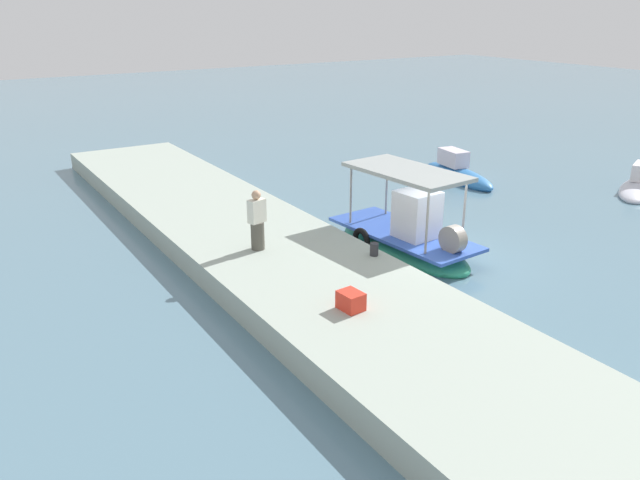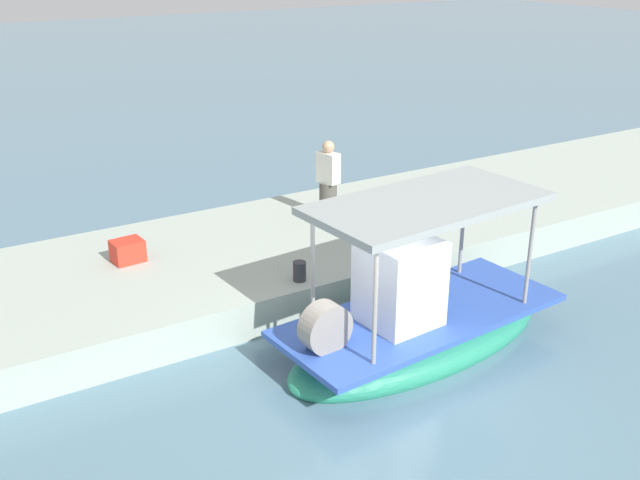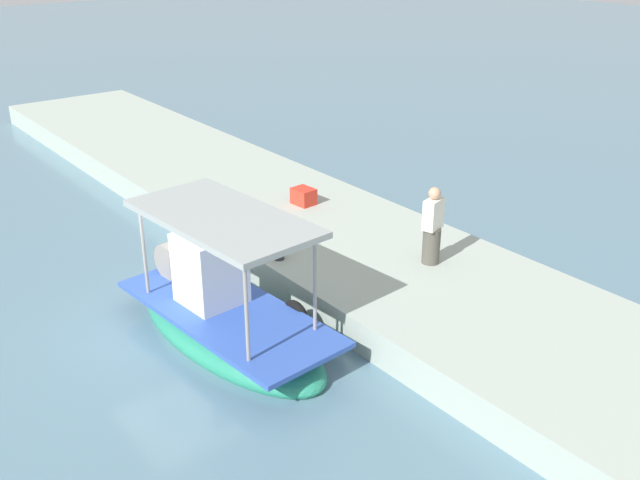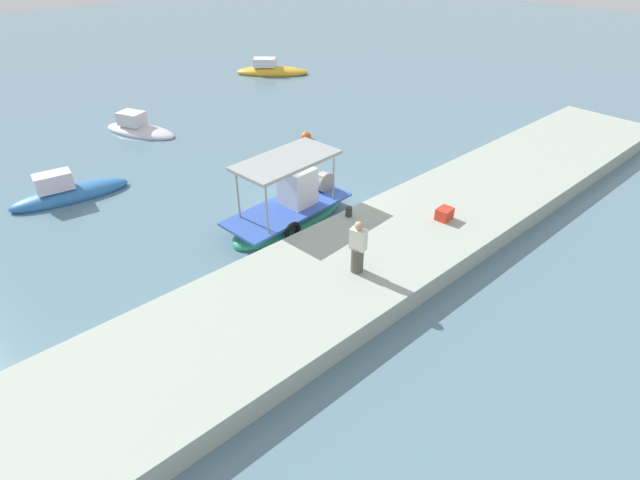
{
  "view_description": "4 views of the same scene",
  "coord_description": "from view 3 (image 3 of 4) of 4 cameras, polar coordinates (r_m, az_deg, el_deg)",
  "views": [
    {
      "loc": [
        12.85,
        -12.46,
        7.28
      ],
      "look_at": [
        -1.73,
        -3.27,
        0.81
      ],
      "focal_mm": 35.42,
      "sensor_mm": 36.0,
      "label": 1
    },
    {
      "loc": [
        5.78,
        8.0,
        6.4
      ],
      "look_at": [
        -1.02,
        -3.22,
        1.05
      ],
      "focal_mm": 41.38,
      "sensor_mm": 36.0,
      "label": 2
    },
    {
      "loc": [
        -12.24,
        5.77,
        7.67
      ],
      "look_at": [
        -0.72,
        -3.19,
        1.17
      ],
      "focal_mm": 41.27,
      "sensor_mm": 36.0,
      "label": 3
    },
    {
      "loc": [
        -11.41,
        -13.38,
        9.85
      ],
      "look_at": [
        -2.0,
        -2.99,
        0.72
      ],
      "focal_mm": 28.06,
      "sensor_mm": 36.0,
      "label": 4
    }
  ],
  "objects": [
    {
      "name": "dock_quay",
      "position": [
        17.57,
        1.9,
        -0.65
      ],
      "size": [
        36.0,
        4.76,
        0.7
      ],
      "primitive_type": "cube",
      "color": "#A5B2A5",
      "rests_on": "ground_plane"
    },
    {
      "name": "cargo_crate",
      "position": [
        19.22,
        -1.29,
        3.41
      ],
      "size": [
        0.61,
        0.51,
        0.43
      ],
      "primitive_type": "cube",
      "rotation": [
        0.0,
        0.0,
        0.08
      ],
      "color": "red",
      "rests_on": "dock_quay"
    },
    {
      "name": "main_fishing_boat",
      "position": [
        14.55,
        -7.33,
        -5.81
      ],
      "size": [
        5.37,
        2.44,
        2.98
      ],
      "color": "#29916D",
      "rests_on": "ground_plane"
    },
    {
      "name": "fisherman_near_bollard",
      "position": [
        15.9,
        8.7,
        0.83
      ],
      "size": [
        0.47,
        0.55,
        1.74
      ],
      "color": "#514E45",
      "rests_on": "dock_quay"
    },
    {
      "name": "mooring_bollard",
      "position": [
        16.14,
        -3.21,
        -0.91
      ],
      "size": [
        0.24,
        0.24,
        0.36
      ],
      "primitive_type": "cylinder",
      "color": "#2D2D33",
      "rests_on": "dock_quay"
    },
    {
      "name": "ground_plane",
      "position": [
        15.56,
        -11.01,
        -6.04
      ],
      "size": [
        120.0,
        120.0,
        0.0
      ],
      "primitive_type": "plane",
      "color": "slate"
    }
  ]
}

